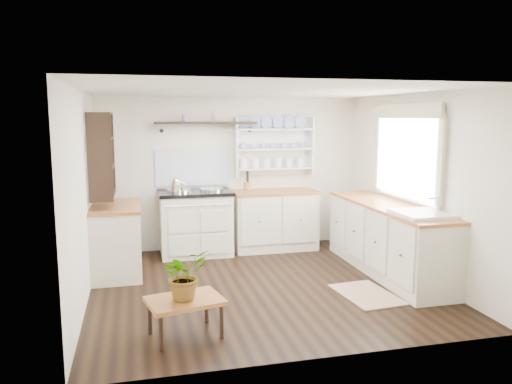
# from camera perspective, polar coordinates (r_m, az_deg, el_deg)

# --- Properties ---
(floor) EXTENTS (4.00, 3.80, 0.01)m
(floor) POSITION_cam_1_polar(r_m,az_deg,el_deg) (6.11, 0.70, -10.59)
(floor) COLOR black
(floor) RESTS_ON ground
(wall_back) EXTENTS (4.00, 0.02, 2.30)m
(wall_back) POSITION_cam_1_polar(r_m,az_deg,el_deg) (7.68, -2.82, 2.16)
(wall_back) COLOR silver
(wall_back) RESTS_ON ground
(wall_right) EXTENTS (0.02, 3.80, 2.30)m
(wall_right) POSITION_cam_1_polar(r_m,az_deg,el_deg) (6.62, 17.73, 0.73)
(wall_right) COLOR silver
(wall_right) RESTS_ON ground
(wall_left) EXTENTS (0.02, 3.80, 2.30)m
(wall_left) POSITION_cam_1_polar(r_m,az_deg,el_deg) (5.69, -19.20, -0.58)
(wall_left) COLOR silver
(wall_left) RESTS_ON ground
(ceiling) EXTENTS (4.00, 3.80, 0.01)m
(ceiling) POSITION_cam_1_polar(r_m,az_deg,el_deg) (5.78, 0.74, 11.48)
(ceiling) COLOR white
(ceiling) RESTS_ON wall_back
(window) EXTENTS (0.08, 1.55, 1.22)m
(window) POSITION_cam_1_polar(r_m,az_deg,el_deg) (6.68, 16.85, 4.41)
(window) COLOR white
(window) RESTS_ON wall_right
(aga_cooker) EXTENTS (1.06, 0.73, 0.97)m
(aga_cooker) POSITION_cam_1_polar(r_m,az_deg,el_deg) (7.37, -6.91, -3.44)
(aga_cooker) COLOR silver
(aga_cooker) RESTS_ON floor
(back_cabinets) EXTENTS (1.27, 0.63, 0.90)m
(back_cabinets) POSITION_cam_1_polar(r_m,az_deg,el_deg) (7.64, 2.08, -3.11)
(back_cabinets) COLOR beige
(back_cabinets) RESTS_ON floor
(right_cabinets) EXTENTS (0.62, 2.43, 0.90)m
(right_cabinets) POSITION_cam_1_polar(r_m,az_deg,el_deg) (6.68, 14.80, -5.10)
(right_cabinets) COLOR beige
(right_cabinets) RESTS_ON floor
(belfast_sink) EXTENTS (0.55, 0.60, 0.45)m
(belfast_sink) POSITION_cam_1_polar(r_m,az_deg,el_deg) (5.98, 18.35, -3.51)
(belfast_sink) COLOR white
(belfast_sink) RESTS_ON right_cabinets
(left_cabinets) EXTENTS (0.62, 1.13, 0.90)m
(left_cabinets) POSITION_cam_1_polar(r_m,az_deg,el_deg) (6.68, -15.62, -5.13)
(left_cabinets) COLOR beige
(left_cabinets) RESTS_ON floor
(plate_rack) EXTENTS (1.20, 0.22, 0.90)m
(plate_rack) POSITION_cam_1_polar(r_m,az_deg,el_deg) (7.76, 1.95, 5.24)
(plate_rack) COLOR white
(plate_rack) RESTS_ON wall_back
(high_shelf) EXTENTS (1.50, 0.29, 0.16)m
(high_shelf) POSITION_cam_1_polar(r_m,az_deg,el_deg) (7.44, -5.73, 7.78)
(high_shelf) COLOR black
(high_shelf) RESTS_ON wall_back
(left_shelving) EXTENTS (0.28, 0.80, 1.05)m
(left_shelving) POSITION_cam_1_polar(r_m,az_deg,el_deg) (6.52, -17.24, 4.17)
(left_shelving) COLOR black
(left_shelving) RESTS_ON wall_left
(kettle) EXTENTS (0.19, 0.19, 0.23)m
(kettle) POSITION_cam_1_polar(r_m,az_deg,el_deg) (7.13, -9.11, 0.71)
(kettle) COLOR silver
(kettle) RESTS_ON aga_cooker
(utensil_crock) EXTENTS (0.10, 0.10, 0.12)m
(utensil_crock) POSITION_cam_1_polar(r_m,az_deg,el_deg) (7.53, -1.02, 0.66)
(utensil_crock) COLOR #A7713D
(utensil_crock) RESTS_ON back_cabinets
(center_table) EXTENTS (0.75, 0.61, 0.36)m
(center_table) POSITION_cam_1_polar(r_m,az_deg,el_deg) (4.73, -8.13, -12.49)
(center_table) COLOR brown
(center_table) RESTS_ON floor
(potted_plant) EXTENTS (0.54, 0.52, 0.46)m
(potted_plant) POSITION_cam_1_polar(r_m,az_deg,el_deg) (4.63, -8.20, -9.34)
(potted_plant) COLOR #3F7233
(potted_plant) RESTS_ON center_table
(floor_rug) EXTENTS (0.63, 0.90, 0.02)m
(floor_rug) POSITION_cam_1_polar(r_m,az_deg,el_deg) (5.92, 12.52, -11.36)
(floor_rug) COLOR #8C6651
(floor_rug) RESTS_ON floor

